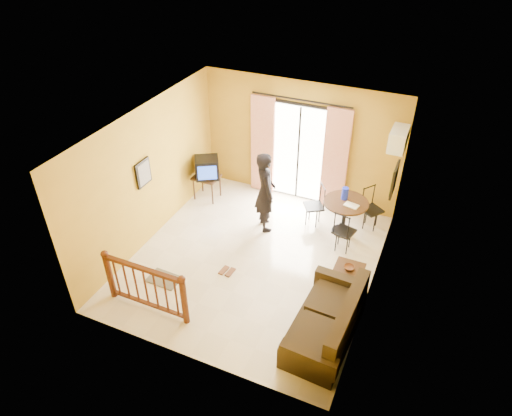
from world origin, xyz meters
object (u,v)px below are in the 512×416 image
at_px(television, 207,168).
at_px(standing_person, 265,192).
at_px(sofa, 328,324).
at_px(dining_table, 345,208).
at_px(coffee_table, 345,282).

distance_m(television, standing_person, 1.72).
relative_size(sofa, standing_person, 1.08).
xyz_separation_m(dining_table, sofa, (0.50, -2.86, -0.27)).
distance_m(television, sofa, 4.73).
bearing_deg(sofa, television, 145.56).
distance_m(coffee_table, standing_person, 2.50).
distance_m(sofa, standing_person, 3.20).
relative_size(coffee_table, sofa, 0.49).
bearing_deg(coffee_table, dining_table, 105.68).
bearing_deg(dining_table, sofa, -80.03).
distance_m(dining_table, sofa, 2.92).
distance_m(dining_table, coffee_table, 1.86).
xyz_separation_m(television, dining_table, (3.22, -0.01, -0.21)).
bearing_deg(dining_table, standing_person, -162.56).
relative_size(television, sofa, 0.36).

